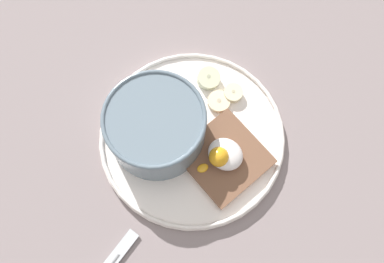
{
  "coord_description": "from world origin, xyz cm",
  "views": [
    {
      "loc": [
        -12.05,
        15.86,
        62.11
      ],
      "look_at": [
        0.0,
        0.0,
        5.0
      ],
      "focal_mm": 40.0,
      "sensor_mm": 36.0,
      "label": 1
    }
  ],
  "objects_px": {
    "toast_slice": "(223,159)",
    "banana_slice_front": "(233,93)",
    "banana_slice_left": "(219,102)",
    "poached_egg": "(223,156)",
    "oatmeal_bowl": "(156,127)",
    "banana_slice_back": "(209,78)"
  },
  "relations": [
    {
      "from": "toast_slice",
      "to": "banana_slice_front",
      "type": "relative_size",
      "value": 3.09
    },
    {
      "from": "poached_egg",
      "to": "oatmeal_bowl",
      "type": "bearing_deg",
      "value": 13.61
    },
    {
      "from": "poached_egg",
      "to": "banana_slice_left",
      "type": "bearing_deg",
      "value": -51.35
    },
    {
      "from": "banana_slice_front",
      "to": "toast_slice",
      "type": "bearing_deg",
      "value": 117.91
    },
    {
      "from": "toast_slice",
      "to": "banana_slice_back",
      "type": "distance_m",
      "value": 0.13
    },
    {
      "from": "poached_egg",
      "to": "banana_slice_left",
      "type": "distance_m",
      "value": 0.09
    },
    {
      "from": "toast_slice",
      "to": "poached_egg",
      "type": "xyz_separation_m",
      "value": [
        0.0,
        0.0,
        0.02
      ]
    },
    {
      "from": "oatmeal_bowl",
      "to": "poached_egg",
      "type": "bearing_deg",
      "value": -166.39
    },
    {
      "from": "oatmeal_bowl",
      "to": "poached_egg",
      "type": "xyz_separation_m",
      "value": [
        -0.1,
        -0.02,
        -0.01
      ]
    },
    {
      "from": "toast_slice",
      "to": "banana_slice_back",
      "type": "height_order",
      "value": "banana_slice_back"
    },
    {
      "from": "toast_slice",
      "to": "banana_slice_left",
      "type": "xyz_separation_m",
      "value": [
        0.06,
        -0.07,
        -0.0
      ]
    },
    {
      "from": "banana_slice_front",
      "to": "poached_egg",
      "type": "bearing_deg",
      "value": 116.69
    },
    {
      "from": "poached_egg",
      "to": "banana_slice_left",
      "type": "height_order",
      "value": "poached_egg"
    },
    {
      "from": "banana_slice_front",
      "to": "oatmeal_bowl",
      "type": "bearing_deg",
      "value": 66.9
    },
    {
      "from": "toast_slice",
      "to": "banana_slice_left",
      "type": "bearing_deg",
      "value": -49.76
    },
    {
      "from": "toast_slice",
      "to": "banana_slice_left",
      "type": "relative_size",
      "value": 3.19
    },
    {
      "from": "toast_slice",
      "to": "banana_slice_left",
      "type": "distance_m",
      "value": 0.09
    },
    {
      "from": "oatmeal_bowl",
      "to": "toast_slice",
      "type": "xyz_separation_m",
      "value": [
        -0.1,
        -0.03,
        -0.03
      ]
    },
    {
      "from": "poached_egg",
      "to": "banana_slice_front",
      "type": "bearing_deg",
      "value": -63.31
    },
    {
      "from": "banana_slice_front",
      "to": "banana_slice_left",
      "type": "relative_size",
      "value": 1.03
    },
    {
      "from": "oatmeal_bowl",
      "to": "banana_slice_back",
      "type": "bearing_deg",
      "value": -93.57
    },
    {
      "from": "banana_slice_left",
      "to": "poached_egg",
      "type": "bearing_deg",
      "value": 128.65
    }
  ]
}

